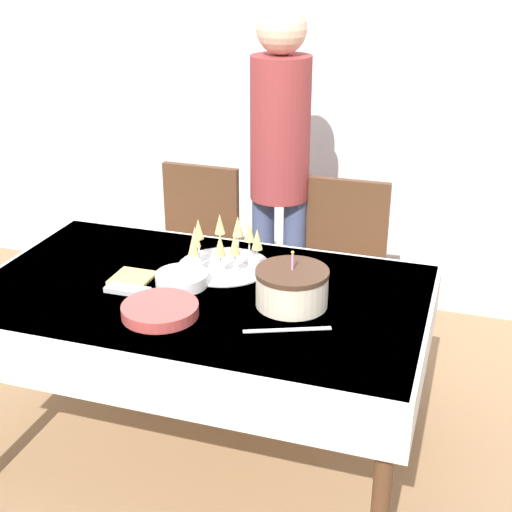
{
  "coord_description": "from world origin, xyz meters",
  "views": [
    {
      "loc": [
        0.94,
        -2.22,
        1.97
      ],
      "look_at": [
        0.19,
        0.1,
        0.89
      ],
      "focal_mm": 50.0,
      "sensor_mm": 36.0,
      "label": 1
    }
  ],
  "objects_px": {
    "plate_stack_dessert": "(182,279)",
    "person_standing": "(280,154)",
    "birthday_cake": "(292,287)",
    "dining_chair_far_left": "(194,254)",
    "dining_chair_far_right": "(340,273)",
    "plate_stack_main": "(160,310)",
    "champagne_tray": "(223,247)"
  },
  "relations": [
    {
      "from": "plate_stack_dessert",
      "to": "person_standing",
      "type": "relative_size",
      "value": 0.12
    },
    {
      "from": "birthday_cake",
      "to": "person_standing",
      "type": "height_order",
      "value": "person_standing"
    },
    {
      "from": "dining_chair_far_left",
      "to": "dining_chair_far_right",
      "type": "bearing_deg",
      "value": 0.0
    },
    {
      "from": "plate_stack_main",
      "to": "person_standing",
      "type": "xyz_separation_m",
      "value": [
        0.1,
        1.13,
        0.27
      ]
    },
    {
      "from": "dining_chair_far_right",
      "to": "plate_stack_main",
      "type": "relative_size",
      "value": 3.5
    },
    {
      "from": "dining_chair_far_right",
      "to": "plate_stack_main",
      "type": "height_order",
      "value": "dining_chair_far_right"
    },
    {
      "from": "dining_chair_far_left",
      "to": "plate_stack_main",
      "type": "xyz_separation_m",
      "value": [
        0.32,
        -1.06,
        0.27
      ]
    },
    {
      "from": "dining_chair_far_right",
      "to": "champagne_tray",
      "type": "height_order",
      "value": "dining_chair_far_right"
    },
    {
      "from": "dining_chair_far_left",
      "to": "champagne_tray",
      "type": "height_order",
      "value": "dining_chair_far_left"
    },
    {
      "from": "birthday_cake",
      "to": "champagne_tray",
      "type": "height_order",
      "value": "birthday_cake"
    },
    {
      "from": "champagne_tray",
      "to": "person_standing",
      "type": "relative_size",
      "value": 0.22
    },
    {
      "from": "dining_chair_far_left",
      "to": "plate_stack_dessert",
      "type": "bearing_deg",
      "value": -70.07
    },
    {
      "from": "plate_stack_main",
      "to": "champagne_tray",
      "type": "bearing_deg",
      "value": 81.06
    },
    {
      "from": "dining_chair_far_right",
      "to": "person_standing",
      "type": "height_order",
      "value": "person_standing"
    },
    {
      "from": "dining_chair_far_left",
      "to": "person_standing",
      "type": "relative_size",
      "value": 0.55
    },
    {
      "from": "champagne_tray",
      "to": "dining_chair_far_left",
      "type": "bearing_deg",
      "value": 122.67
    },
    {
      "from": "dining_chair_far_right",
      "to": "plate_stack_dessert",
      "type": "relative_size",
      "value": 4.76
    },
    {
      "from": "dining_chair_far_right",
      "to": "birthday_cake",
      "type": "height_order",
      "value": "birthday_cake"
    },
    {
      "from": "plate_stack_main",
      "to": "dining_chair_far_left",
      "type": "bearing_deg",
      "value": 106.77
    },
    {
      "from": "dining_chair_far_left",
      "to": "dining_chair_far_right",
      "type": "height_order",
      "value": "same"
    },
    {
      "from": "dining_chair_far_right",
      "to": "plate_stack_dessert",
      "type": "distance_m",
      "value": 0.97
    },
    {
      "from": "plate_stack_dessert",
      "to": "person_standing",
      "type": "xyz_separation_m",
      "value": [
        0.13,
        0.89,
        0.26
      ]
    },
    {
      "from": "plate_stack_dessert",
      "to": "plate_stack_main",
      "type": "bearing_deg",
      "value": -84.34
    },
    {
      "from": "champagne_tray",
      "to": "plate_stack_dessert",
      "type": "height_order",
      "value": "champagne_tray"
    },
    {
      "from": "dining_chair_far_right",
      "to": "person_standing",
      "type": "xyz_separation_m",
      "value": [
        -0.33,
        0.08,
        0.53
      ]
    },
    {
      "from": "person_standing",
      "to": "plate_stack_main",
      "type": "bearing_deg",
      "value": -95.24
    },
    {
      "from": "birthday_cake",
      "to": "champagne_tray",
      "type": "distance_m",
      "value": 0.41
    },
    {
      "from": "champagne_tray",
      "to": "plate_stack_dessert",
      "type": "distance_m",
      "value": 0.23
    },
    {
      "from": "dining_chair_far_left",
      "to": "person_standing",
      "type": "distance_m",
      "value": 0.68
    },
    {
      "from": "plate_stack_dessert",
      "to": "person_standing",
      "type": "bearing_deg",
      "value": 81.78
    },
    {
      "from": "person_standing",
      "to": "champagne_tray",
      "type": "bearing_deg",
      "value": -92.78
    },
    {
      "from": "plate_stack_main",
      "to": "plate_stack_dessert",
      "type": "height_order",
      "value": "plate_stack_dessert"
    }
  ]
}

